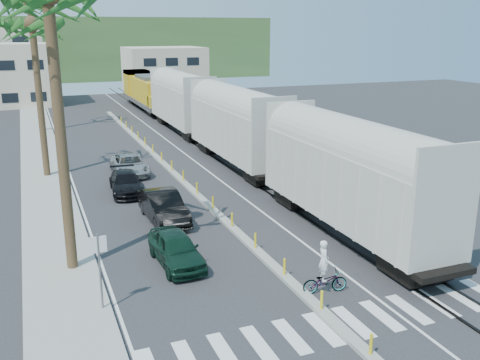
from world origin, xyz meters
name	(u,v)px	position (x,y,z in m)	size (l,w,h in m)	color
ground	(308,300)	(0.00, 0.00, 0.00)	(140.00, 140.00, 0.00)	#28282B
sidewalk	(43,166)	(-8.50, 25.00, 0.07)	(3.00, 90.00, 0.15)	gray
rails	(204,145)	(5.00, 28.00, 0.03)	(1.56, 100.00, 0.06)	black
median	(172,171)	(0.00, 19.96, 0.09)	(0.45, 60.00, 0.85)	gray
crosswalk	(336,326)	(0.00, -2.00, 0.01)	(14.00, 2.20, 0.01)	silver
lane_markings	(129,160)	(-2.15, 25.00, 0.00)	(9.42, 90.00, 0.01)	silver
freight_train	(211,116)	(5.00, 25.86, 2.91)	(3.00, 60.94, 5.85)	#BBB8AC
palm_trees	(34,13)	(-8.10, 22.70, 10.81)	(3.50, 37.20, 13.75)	brown
street_sign	(99,261)	(-7.30, 2.00, 1.97)	(0.60, 0.08, 3.00)	slate
buildings	(42,66)	(-6.41, 71.66, 4.36)	(38.00, 27.00, 10.00)	beige
hillside	(69,48)	(0.00, 100.00, 6.00)	(80.00, 20.00, 12.00)	#385628
car_lead	(176,249)	(-3.76, 4.93, 0.72)	(1.85, 4.27, 1.43)	black
car_second	(163,207)	(-2.95, 10.44, 0.80)	(1.85, 4.90, 1.60)	black
car_third	(126,183)	(-3.90, 16.23, 0.65)	(2.16, 4.63, 1.31)	black
car_rear	(130,165)	(-2.86, 20.65, 0.68)	(2.33, 4.92, 1.36)	#9EA1A3
cyclist	(325,276)	(0.87, 0.28, 0.69)	(1.17, 1.97, 2.18)	#9EA0A5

